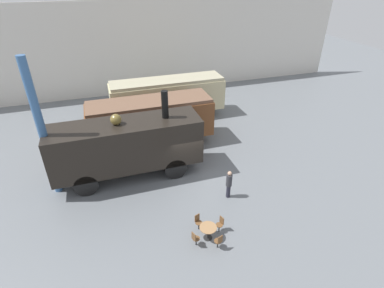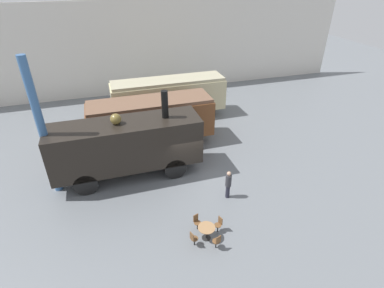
{
  "view_description": "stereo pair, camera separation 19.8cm",
  "coord_description": "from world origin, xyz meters",
  "px_view_note": "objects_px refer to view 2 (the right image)",
  "views": [
    {
      "loc": [
        -4.75,
        -14.92,
        11.52
      ],
      "look_at": [
        0.43,
        1.0,
        1.6
      ],
      "focal_mm": 28.0,
      "sensor_mm": 36.0,
      "label": 1
    },
    {
      "loc": [
        -4.57,
        -14.98,
        11.52
      ],
      "look_at": [
        0.43,
        1.0,
        1.6
      ],
      "focal_mm": 28.0,
      "sensor_mm": 36.0,
      "label": 2
    }
  ],
  "objects_px": {
    "cafe_table_near": "(207,230)",
    "passenger_coach_wooden": "(151,118)",
    "passenger_coach_vintage": "(169,95)",
    "visitor_person": "(228,184)",
    "cafe_chair_0": "(197,221)",
    "steam_locomotive": "(127,144)"
  },
  "relations": [
    {
      "from": "steam_locomotive",
      "to": "cafe_table_near",
      "type": "relative_size",
      "value": 10.51
    },
    {
      "from": "passenger_coach_vintage",
      "to": "passenger_coach_wooden",
      "type": "relative_size",
      "value": 1.09
    },
    {
      "from": "passenger_coach_vintage",
      "to": "passenger_coach_wooden",
      "type": "height_order",
      "value": "passenger_coach_wooden"
    },
    {
      "from": "cafe_table_near",
      "to": "visitor_person",
      "type": "relative_size",
      "value": 0.47
    },
    {
      "from": "passenger_coach_wooden",
      "to": "cafe_table_near",
      "type": "bearing_deg",
      "value": -85.58
    },
    {
      "from": "steam_locomotive",
      "to": "passenger_coach_wooden",
      "type": "bearing_deg",
      "value": 58.7
    },
    {
      "from": "passenger_coach_wooden",
      "to": "visitor_person",
      "type": "distance_m",
      "value": 7.96
    },
    {
      "from": "passenger_coach_wooden",
      "to": "cafe_table_near",
      "type": "relative_size",
      "value": 10.38
    },
    {
      "from": "passenger_coach_vintage",
      "to": "visitor_person",
      "type": "height_order",
      "value": "passenger_coach_vintage"
    },
    {
      "from": "cafe_chair_0",
      "to": "visitor_person",
      "type": "relative_size",
      "value": 0.49
    },
    {
      "from": "steam_locomotive",
      "to": "cafe_table_near",
      "type": "bearing_deg",
      "value": -65.79
    },
    {
      "from": "steam_locomotive",
      "to": "visitor_person",
      "type": "relative_size",
      "value": 4.98
    },
    {
      "from": "cafe_table_near",
      "to": "passenger_coach_wooden",
      "type": "bearing_deg",
      "value": 94.42
    },
    {
      "from": "passenger_coach_wooden",
      "to": "visitor_person",
      "type": "bearing_deg",
      "value": -67.92
    },
    {
      "from": "passenger_coach_vintage",
      "to": "cafe_table_near",
      "type": "bearing_deg",
      "value": -96.34
    },
    {
      "from": "passenger_coach_vintage",
      "to": "passenger_coach_wooden",
      "type": "distance_m",
      "value": 4.78
    },
    {
      "from": "passenger_coach_wooden",
      "to": "cafe_table_near",
      "type": "height_order",
      "value": "passenger_coach_wooden"
    },
    {
      "from": "cafe_table_near",
      "to": "cafe_chair_0",
      "type": "xyz_separation_m",
      "value": [
        -0.26,
        0.75,
        -0.06
      ]
    },
    {
      "from": "cafe_chair_0",
      "to": "passenger_coach_wooden",
      "type": "bearing_deg",
      "value": 164.49
    },
    {
      "from": "passenger_coach_vintage",
      "to": "cafe_chair_0",
      "type": "bearing_deg",
      "value": -97.79
    },
    {
      "from": "steam_locomotive",
      "to": "visitor_person",
      "type": "xyz_separation_m",
      "value": [
        5.07,
        -3.84,
        -1.34
      ]
    },
    {
      "from": "passenger_coach_wooden",
      "to": "cafe_chair_0",
      "type": "relative_size",
      "value": 10.11
    }
  ]
}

